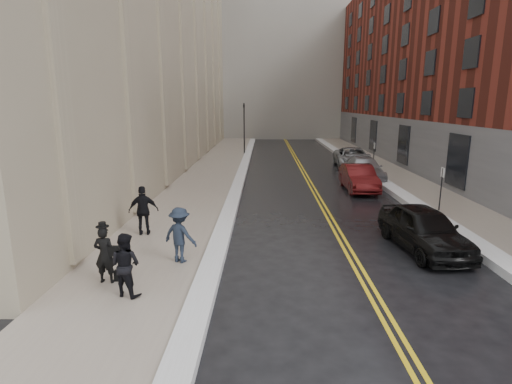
{
  "coord_description": "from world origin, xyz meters",
  "views": [
    {
      "loc": [
        -0.54,
        -10.77,
        5.2
      ],
      "look_at": [
        -0.88,
        5.35,
        1.6
      ],
      "focal_mm": 28.0,
      "sensor_mm": 36.0,
      "label": 1
    }
  ],
  "objects_px": {
    "car_silver_far": "(353,158)",
    "pedestrian_b": "(180,235)",
    "car_maroon": "(359,178)",
    "car_black": "(424,229)",
    "pedestrian_c": "(144,210)",
    "pedestrian_a": "(126,265)",
    "pedestrian_main": "(105,255)",
    "car_silver_near": "(364,169)"
  },
  "relations": [
    {
      "from": "car_silver_far",
      "to": "pedestrian_c",
      "type": "xyz_separation_m",
      "value": [
        -11.95,
        -17.78,
        0.31
      ]
    },
    {
      "from": "car_maroon",
      "to": "car_silver_far",
      "type": "height_order",
      "value": "car_silver_far"
    },
    {
      "from": "pedestrian_b",
      "to": "pedestrian_a",
      "type": "bearing_deg",
      "value": 91.14
    },
    {
      "from": "car_black",
      "to": "car_silver_far",
      "type": "relative_size",
      "value": 0.8
    },
    {
      "from": "car_black",
      "to": "pedestrian_a",
      "type": "bearing_deg",
      "value": -163.66
    },
    {
      "from": "car_maroon",
      "to": "car_silver_near",
      "type": "xyz_separation_m",
      "value": [
        1.14,
        3.29,
        -0.0
      ]
    },
    {
      "from": "pedestrian_main",
      "to": "car_black",
      "type": "bearing_deg",
      "value": -160.27
    },
    {
      "from": "car_silver_far",
      "to": "car_maroon",
      "type": "bearing_deg",
      "value": -96.42
    },
    {
      "from": "car_black",
      "to": "pedestrian_a",
      "type": "relative_size",
      "value": 2.68
    },
    {
      "from": "car_black",
      "to": "pedestrian_c",
      "type": "bearing_deg",
      "value": 167.5
    },
    {
      "from": "car_silver_far",
      "to": "pedestrian_b",
      "type": "relative_size",
      "value": 3.21
    },
    {
      "from": "pedestrian_a",
      "to": "car_silver_near",
      "type": "bearing_deg",
      "value": -99.95
    },
    {
      "from": "car_maroon",
      "to": "pedestrian_a",
      "type": "distance_m",
      "value": 16.99
    },
    {
      "from": "car_black",
      "to": "car_silver_far",
      "type": "height_order",
      "value": "car_silver_far"
    },
    {
      "from": "pedestrian_c",
      "to": "pedestrian_b",
      "type": "bearing_deg",
      "value": 115.17
    },
    {
      "from": "car_maroon",
      "to": "pedestrian_b",
      "type": "relative_size",
      "value": 2.58
    },
    {
      "from": "pedestrian_main",
      "to": "pedestrian_b",
      "type": "distance_m",
      "value": 2.41
    },
    {
      "from": "pedestrian_c",
      "to": "car_black",
      "type": "bearing_deg",
      "value": 163.13
    },
    {
      "from": "car_maroon",
      "to": "pedestrian_c",
      "type": "bearing_deg",
      "value": -138.76
    },
    {
      "from": "car_silver_near",
      "to": "pedestrian_a",
      "type": "height_order",
      "value": "pedestrian_a"
    },
    {
      "from": "pedestrian_a",
      "to": "pedestrian_b",
      "type": "height_order",
      "value": "pedestrian_b"
    },
    {
      "from": "car_silver_far",
      "to": "pedestrian_main",
      "type": "height_order",
      "value": "pedestrian_main"
    },
    {
      "from": "pedestrian_c",
      "to": "car_silver_far",
      "type": "bearing_deg",
      "value": -134.83
    },
    {
      "from": "car_silver_near",
      "to": "pedestrian_b",
      "type": "xyz_separation_m",
      "value": [
        -9.58,
        -15.1,
        0.29
      ]
    },
    {
      "from": "car_maroon",
      "to": "car_silver_far",
      "type": "distance_m",
      "value": 8.83
    },
    {
      "from": "pedestrian_main",
      "to": "pedestrian_a",
      "type": "bearing_deg",
      "value": 140.84
    },
    {
      "from": "car_maroon",
      "to": "car_silver_near",
      "type": "height_order",
      "value": "car_maroon"
    },
    {
      "from": "car_maroon",
      "to": "pedestrian_c",
      "type": "height_order",
      "value": "pedestrian_c"
    },
    {
      "from": "car_black",
      "to": "pedestrian_main",
      "type": "xyz_separation_m",
      "value": [
        -10.27,
        -3.21,
        0.19
      ]
    },
    {
      "from": "car_silver_far",
      "to": "pedestrian_b",
      "type": "height_order",
      "value": "pedestrian_b"
    },
    {
      "from": "pedestrian_a",
      "to": "pedestrian_c",
      "type": "xyz_separation_m",
      "value": [
        -1.02,
        5.06,
        0.1
      ]
    },
    {
      "from": "car_silver_near",
      "to": "pedestrian_b",
      "type": "bearing_deg",
      "value": -120.33
    },
    {
      "from": "car_black",
      "to": "pedestrian_c",
      "type": "relative_size",
      "value": 2.41
    },
    {
      "from": "car_black",
      "to": "car_silver_far",
      "type": "bearing_deg",
      "value": 78.85
    },
    {
      "from": "car_black",
      "to": "pedestrian_b",
      "type": "distance_m",
      "value": 8.61
    },
    {
      "from": "car_maroon",
      "to": "pedestrian_c",
      "type": "relative_size",
      "value": 2.42
    },
    {
      "from": "car_black",
      "to": "pedestrian_b",
      "type": "bearing_deg",
      "value": -175.57
    },
    {
      "from": "car_maroon",
      "to": "pedestrian_c",
      "type": "distance_m",
      "value": 13.84
    },
    {
      "from": "car_black",
      "to": "pedestrian_a",
      "type": "xyz_separation_m",
      "value": [
        -9.41,
        -3.97,
        0.22
      ]
    },
    {
      "from": "car_silver_far",
      "to": "pedestrian_a",
      "type": "bearing_deg",
      "value": -112.1
    },
    {
      "from": "car_black",
      "to": "pedestrian_a",
      "type": "distance_m",
      "value": 10.22
    },
    {
      "from": "car_maroon",
      "to": "pedestrian_b",
      "type": "bearing_deg",
      "value": -125.38
    }
  ]
}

